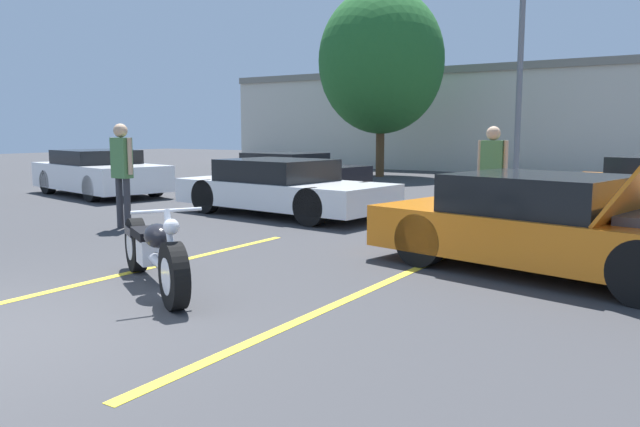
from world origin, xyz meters
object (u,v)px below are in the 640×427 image
spectator_near_motorcycle (492,169)px  spectator_by_show_car (122,166)px  parked_car_left_row (99,173)px  parked_car_mid_left_row (289,171)px  tree_background (381,61)px  show_car_hood_open (552,225)px  motorcycle (153,253)px  parked_car_mid_right_row (282,188)px  light_pole (524,33)px

spectator_near_motorcycle → spectator_by_show_car: (-5.63, -3.15, 0.03)m
parked_car_left_row → parked_car_mid_left_row: (3.06, 4.46, -0.07)m
tree_background → show_car_hood_open: (9.26, -13.17, -3.69)m
motorcycle → parked_car_left_row: size_ratio=0.49×
show_car_hood_open → parked_car_mid_right_row: bearing=169.0°
motorcycle → parked_car_left_row: (-8.89, 6.14, 0.20)m
motorcycle → parked_car_mid_right_row: parked_car_mid_right_row is taller
parked_car_mid_right_row → parked_car_mid_left_row: 6.00m
motorcycle → tree_background: bearing=139.0°
parked_car_mid_right_row → parked_car_mid_left_row: bearing=130.6°
tree_background → spectator_near_motorcycle: 13.44m
light_pole → tree_background: size_ratio=1.23×
spectator_by_show_car → light_pole: bearing=74.2°
parked_car_mid_right_row → spectator_by_show_car: size_ratio=2.60×
show_car_hood_open → parked_car_mid_left_row: show_car_hood_open is taller
show_car_hood_open → parked_car_left_row: bearing=178.2°
tree_background → parked_car_mid_left_row: size_ratio=1.40×
parked_car_left_row → spectator_near_motorcycle: bearing=10.4°
parked_car_left_row → parked_car_mid_right_row: (6.47, -0.47, -0.04)m
show_car_hood_open → parked_car_mid_right_row: (-5.95, 2.47, -0.03)m
parked_car_mid_right_row → spectator_near_motorcycle: size_ratio=2.67×
light_pole → motorcycle: (0.19, -15.07, -4.27)m
light_pole → parked_car_left_row: (-8.69, -8.93, -4.08)m
parked_car_left_row → spectator_near_motorcycle: size_ratio=2.59×
tree_background → parked_car_mid_left_row: tree_background is taller
light_pole → parked_car_mid_right_row: 10.51m
light_pole → tree_background: (-5.55, 1.29, -0.39)m
tree_background → parked_car_mid_left_row: (-0.09, -5.76, -3.75)m
motorcycle → spectator_near_motorcycle: size_ratio=1.26×
parked_car_left_row → parked_car_mid_right_row: size_ratio=0.97×
parked_car_mid_left_row → spectator_by_show_car: (2.13, -7.95, 0.60)m
show_car_hood_open → spectator_by_show_car: bearing=-164.2°
parked_car_left_row → spectator_by_show_car: (5.19, -3.48, 0.53)m
motorcycle → parked_car_mid_left_row: 12.10m
parked_car_mid_right_row → spectator_near_motorcycle: 4.38m
motorcycle → spectator_near_motorcycle: (1.93, 5.80, 0.69)m
parked_car_mid_right_row → spectator_by_show_car: bearing=-107.0°
light_pole → parked_car_mid_right_row: light_pole is taller
tree_background → spectator_by_show_car: tree_background is taller
motorcycle → spectator_by_show_car: 4.61m
spectator_by_show_car → spectator_near_motorcycle: bearing=29.2°
light_pole → spectator_by_show_car: light_pole is taller
parked_car_mid_right_row → parked_car_mid_left_row: (-3.41, 4.94, -0.03)m
tree_background → show_car_hood_open: tree_background is taller
tree_background → motorcycle: size_ratio=3.05×
tree_background → motorcycle: 17.77m
light_pole → show_car_hood_open: (3.72, -11.88, -4.08)m
tree_background → motorcycle: bearing=-70.7°
parked_car_left_row → tree_background: bearing=85.1°
motorcycle → spectator_by_show_car: spectator_by_show_car is taller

